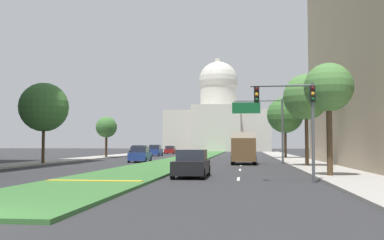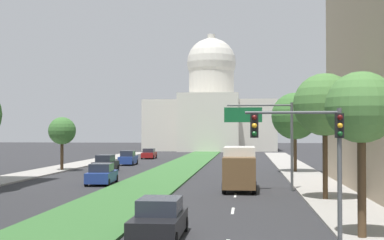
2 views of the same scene
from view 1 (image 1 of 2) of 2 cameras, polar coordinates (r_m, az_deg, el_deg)
The scene contains 20 objects.
ground_plane at distance 69.40m, azimuth 0.58°, elevation -4.75°, with size 260.00×260.00×0.00m, color #2B2B2D.
grass_median at distance 63.59m, azimuth 0.01°, elevation -4.84°, with size 5.45×105.20×0.14m, color #386B33.
median_curb_nose at distance 22.92m, azimuth -12.42°, elevation -7.62°, with size 4.90×0.50×0.04m, color gold.
lane_dashes_right at distance 43.03m, azimuth 6.31°, elevation -5.74°, with size 0.16×36.26×0.01m.
sidewalk_left at distance 61.03m, azimuth -13.39°, elevation -4.82°, with size 4.00×105.20×0.15m, color #9E9991.
sidewalk_right at distance 57.62m, azimuth 12.82°, elevation -4.94°, with size 4.00×105.20×0.15m, color #9E9991.
capitol_building at distance 127.01m, azimuth 3.39°, elevation -0.03°, with size 29.11×22.43×26.72m.
traffic_light_near_right at distance 23.75m, azimuth 13.23°, elevation 1.33°, with size 3.34×0.35×5.20m.
overhead_guide_sign at distance 44.64m, azimuth 9.22°, elevation 0.31°, with size 5.06×0.20×6.50m.
street_tree_right_near at distance 27.67m, azimuth 17.14°, elevation 3.91°, with size 2.90×2.90×6.83m.
street_tree_left_mid at distance 45.86m, azimuth -18.49°, elevation 1.56°, with size 4.80×4.80×8.01m.
street_tree_right_mid at distance 39.65m, azimuth 14.45°, elevation 2.85°, with size 3.95×3.95×8.05m.
street_tree_left_far at distance 64.65m, azimuth -10.94°, elevation -0.93°, with size 3.00×3.00×5.92m.
street_tree_right_far at distance 61.94m, azimuth 11.87°, elevation 0.62°, with size 4.92×4.92×8.43m.
sedan_lead_stopped at distance 26.83m, azimuth -0.04°, elevation -5.70°, with size 1.95×4.48×1.66m.
sedan_midblock at distance 49.37m, azimuth -6.69°, elevation -4.46°, with size 2.26×4.68×1.73m.
sedan_distant at distance 63.15m, azimuth -6.74°, elevation -4.13°, with size 2.03×4.43×1.81m.
sedan_far_horizon at distance 73.91m, azimuth -4.74°, elevation -3.97°, with size 1.99×4.17×1.86m.
sedan_very_far at distance 89.20m, azimuth -2.80°, elevation -3.89°, with size 2.03×4.14×1.63m.
box_truck_delivery at distance 44.82m, azimuth 6.64°, elevation -3.49°, with size 2.40×6.40×3.20m.
Camera 1 is at (7.49, -10.52, 1.99)m, focal length 41.53 mm.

